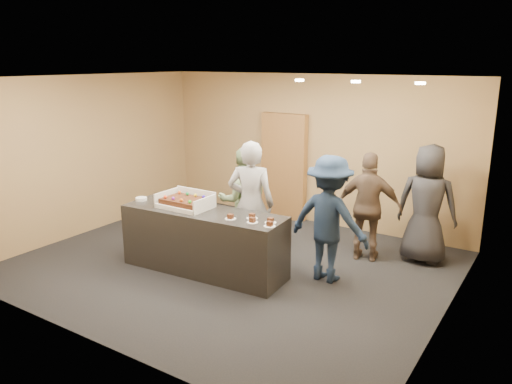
# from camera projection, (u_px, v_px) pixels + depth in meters

# --- Properties ---
(room) EXTENTS (6.04, 6.00, 2.70)m
(room) POSITION_uv_depth(u_px,v_px,m) (231.00, 176.00, 7.04)
(room) COLOR black
(room) RESTS_ON ground
(serving_counter) EXTENTS (2.44, 0.86, 0.90)m
(serving_counter) POSITION_uv_depth(u_px,v_px,m) (204.00, 241.00, 7.05)
(serving_counter) COLOR black
(serving_counter) RESTS_ON floor
(storage_cabinet) EXTENTS (0.90, 0.15, 1.99)m
(storage_cabinet) POSITION_uv_depth(u_px,v_px,m) (284.00, 167.00, 9.35)
(storage_cabinet) COLOR brown
(storage_cabinet) RESTS_ON floor
(cake_box) EXTENTS (0.73, 0.51, 0.22)m
(cake_box) POSITION_uv_depth(u_px,v_px,m) (187.00, 204.00, 7.11)
(cake_box) COLOR white
(cake_box) RESTS_ON serving_counter
(sheet_cake) EXTENTS (0.63, 0.43, 0.12)m
(sheet_cake) POSITION_uv_depth(u_px,v_px,m) (185.00, 201.00, 7.08)
(sheet_cake) COLOR #391A0D
(sheet_cake) RESTS_ON cake_box
(plate_stack) EXTENTS (0.17, 0.17, 0.04)m
(plate_stack) POSITION_uv_depth(u_px,v_px,m) (141.00, 199.00, 7.46)
(plate_stack) COLOR white
(plate_stack) RESTS_ON serving_counter
(slice_a) EXTENTS (0.15, 0.15, 0.07)m
(slice_a) POSITION_uv_depth(u_px,v_px,m) (230.00, 217.00, 6.58)
(slice_a) COLOR white
(slice_a) RESTS_ON serving_counter
(slice_b) EXTENTS (0.15, 0.15, 0.07)m
(slice_b) POSITION_uv_depth(u_px,v_px,m) (252.00, 217.00, 6.60)
(slice_b) COLOR white
(slice_b) RESTS_ON serving_counter
(slice_c) EXTENTS (0.15, 0.15, 0.07)m
(slice_c) POSITION_uv_depth(u_px,v_px,m) (252.00, 221.00, 6.43)
(slice_c) COLOR white
(slice_c) RESTS_ON serving_counter
(slice_d) EXTENTS (0.15, 0.15, 0.07)m
(slice_d) POSITION_uv_depth(u_px,v_px,m) (271.00, 221.00, 6.42)
(slice_d) COLOR white
(slice_d) RESTS_ON serving_counter
(slice_e) EXTENTS (0.15, 0.15, 0.07)m
(slice_e) POSITION_uv_depth(u_px,v_px,m) (270.00, 225.00, 6.28)
(slice_e) COLOR white
(slice_e) RESTS_ON serving_counter
(person_server_grey) EXTENTS (0.79, 0.66, 1.85)m
(person_server_grey) POSITION_uv_depth(u_px,v_px,m) (251.00, 204.00, 7.18)
(person_server_grey) COLOR #98979C
(person_server_grey) RESTS_ON floor
(person_sage_man) EXTENTS (1.01, 0.99, 1.65)m
(person_sage_man) POSITION_uv_depth(u_px,v_px,m) (244.00, 200.00, 7.74)
(person_sage_man) COLOR gray
(person_sage_man) RESTS_ON floor
(person_navy_man) EXTENTS (1.14, 0.69, 1.73)m
(person_navy_man) POSITION_uv_depth(u_px,v_px,m) (329.00, 219.00, 6.70)
(person_navy_man) COLOR #15233C
(person_navy_man) RESTS_ON floor
(person_brown_extra) EXTENTS (1.03, 0.60, 1.64)m
(person_brown_extra) POSITION_uv_depth(u_px,v_px,m) (369.00, 207.00, 7.39)
(person_brown_extra) COLOR brown
(person_brown_extra) RESTS_ON floor
(person_dark_suit) EXTENTS (0.91, 0.63, 1.78)m
(person_dark_suit) POSITION_uv_depth(u_px,v_px,m) (427.00, 204.00, 7.30)
(person_dark_suit) COLOR #242428
(person_dark_suit) RESTS_ON floor
(ceiling_spotlights) EXTENTS (1.72, 0.12, 0.03)m
(ceiling_spotlights) POSITION_uv_depth(u_px,v_px,m) (356.00, 82.00, 6.27)
(ceiling_spotlights) COLOR #FFEAC6
(ceiling_spotlights) RESTS_ON ceiling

